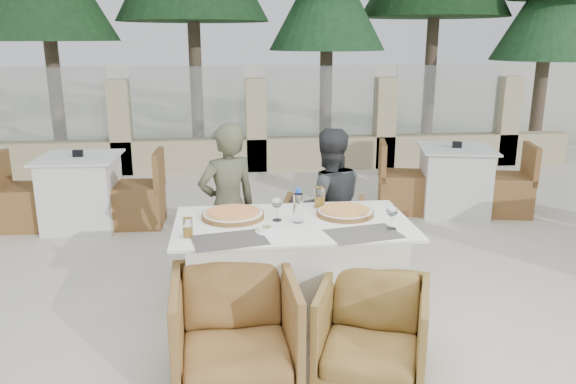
{
  "coord_description": "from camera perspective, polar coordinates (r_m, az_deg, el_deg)",
  "views": [
    {
      "loc": [
        -0.46,
        -3.68,
        1.98
      ],
      "look_at": [
        -0.03,
        0.21,
        0.9
      ],
      "focal_mm": 35.0,
      "sensor_mm": 36.0,
      "label": 1
    }
  ],
  "objects": [
    {
      "name": "ground",
      "position": [
        4.2,
        0.68,
        -12.68
      ],
      "size": [
        80.0,
        80.0,
        0.0
      ],
      "primitive_type": "plane",
      "color": "beige",
      "rests_on": "ground"
    },
    {
      "name": "sand_patch",
      "position": [
        17.79,
        -4.95,
        8.97
      ],
      "size": [
        30.0,
        16.0,
        0.01
      ],
      "primitive_type": "cube",
      "color": "beige",
      "rests_on": "ground"
    },
    {
      "name": "perimeter_wall_far",
      "position": [
        8.57,
        -3.29,
        7.47
      ],
      "size": [
        10.0,
        0.34,
        1.6
      ],
      "primitive_type": null,
      "color": "tan",
      "rests_on": "ground"
    },
    {
      "name": "pine_centre",
      "position": [
        11.07,
        4.0,
        18.06
      ],
      "size": [
        2.2,
        2.2,
        5.0
      ],
      "primitive_type": "cone",
      "color": "#214F29",
      "rests_on": "ground"
    },
    {
      "name": "pine_far_right",
      "position": [
        11.8,
        24.88,
        15.35
      ],
      "size": [
        1.98,
        1.98,
        4.5
      ],
      "primitive_type": "cone",
      "color": "#24512A",
      "rests_on": "ground"
    },
    {
      "name": "dining_table",
      "position": [
        3.95,
        0.49,
        -8.38
      ],
      "size": [
        1.6,
        0.9,
        0.77
      ],
      "primitive_type": null,
      "color": "white",
      "rests_on": "ground"
    },
    {
      "name": "placemat_near_left",
      "position": [
        3.5,
        -5.96,
        -4.88
      ],
      "size": [
        0.5,
        0.38,
        0.0
      ],
      "primitive_type": "cube",
      "rotation": [
        0.0,
        0.0,
        0.2
      ],
      "color": "#504A45",
      "rests_on": "dining_table"
    },
    {
      "name": "placemat_near_right",
      "position": [
        3.62,
        7.69,
        -4.22
      ],
      "size": [
        0.5,
        0.38,
        0.0
      ],
      "primitive_type": "cube",
      "rotation": [
        0.0,
        0.0,
        0.2
      ],
      "color": "#58544C",
      "rests_on": "dining_table"
    },
    {
      "name": "pizza_left",
      "position": [
        3.91,
        -5.6,
        -2.23
      ],
      "size": [
        0.43,
        0.43,
        0.06
      ],
      "primitive_type": "cylinder",
      "rotation": [
        0.0,
        0.0,
        -0.0
      ],
      "color": "orange",
      "rests_on": "dining_table"
    },
    {
      "name": "pizza_right",
      "position": [
        3.97,
        5.82,
        -1.98
      ],
      "size": [
        0.44,
        0.44,
        0.05
      ],
      "primitive_type": "cylinder",
      "rotation": [
        0.0,
        0.0,
        -0.11
      ],
      "color": "#CC671B",
      "rests_on": "dining_table"
    },
    {
      "name": "water_bottle",
      "position": [
        3.77,
        1.03,
        -1.38
      ],
      "size": [
        0.08,
        0.08,
        0.24
      ],
      "primitive_type": "cylinder",
      "rotation": [
        0.0,
        0.0,
        -0.25
      ],
      "color": "#C2E4FF",
      "rests_on": "dining_table"
    },
    {
      "name": "wine_glass_centre",
      "position": [
        3.82,
        -1.13,
        -1.6
      ],
      "size": [
        0.09,
        0.09,
        0.18
      ],
      "primitive_type": null,
      "rotation": [
        0.0,
        0.0,
        -0.18
      ],
      "color": "white",
      "rests_on": "dining_table"
    },
    {
      "name": "wine_glass_corner",
      "position": [
        3.7,
        10.5,
        -2.41
      ],
      "size": [
        0.08,
        0.08,
        0.18
      ],
      "primitive_type": null,
      "rotation": [
        0.0,
        0.0,
        -0.06
      ],
      "color": "white",
      "rests_on": "dining_table"
    },
    {
      "name": "beer_glass_left",
      "position": [
        3.57,
        -10.14,
        -3.56
      ],
      "size": [
        0.08,
        0.08,
        0.12
      ],
      "primitive_type": "cylinder",
      "rotation": [
        0.0,
        0.0,
        -0.38
      ],
      "color": "gold",
      "rests_on": "dining_table"
    },
    {
      "name": "beer_glass_right",
      "position": [
        4.13,
        3.24,
        -0.54
      ],
      "size": [
        0.1,
        0.1,
        0.15
      ],
      "primitive_type": "cylinder",
      "rotation": [
        0.0,
        0.0,
        -0.4
      ],
      "color": "gold",
      "rests_on": "dining_table"
    },
    {
      "name": "olive_dish",
      "position": [
        3.61,
        -2.18,
        -3.79
      ],
      "size": [
        0.14,
        0.14,
        0.04
      ],
      "primitive_type": null,
      "rotation": [
        0.0,
        0.0,
        -0.27
      ],
      "color": "white",
      "rests_on": "dining_table"
    },
    {
      "name": "armchair_far_left",
      "position": [
        4.6,
        -5.25,
        -6.21
      ],
      "size": [
        0.71,
        0.73,
        0.58
      ],
      "primitive_type": "imported",
      "rotation": [
        0.0,
        0.0,
        2.99
      ],
      "color": "olive",
      "rests_on": "ground"
    },
    {
      "name": "armchair_far_right",
      "position": [
        4.84,
        3.57,
        -4.57
      ],
      "size": [
        0.85,
        0.86,
        0.65
      ],
      "primitive_type": "imported",
      "rotation": [
        0.0,
        0.0,
        2.9
      ],
      "color": "olive",
      "rests_on": "ground"
    },
    {
      "name": "armchair_near_left",
      "position": [
        3.38,
        -5.4,
        -13.73
      ],
      "size": [
        0.75,
        0.77,
        0.67
      ],
      "primitive_type": "imported",
      "rotation": [
        0.0,
        0.0,
        0.04
      ],
      "color": "olive",
      "rests_on": "ground"
    },
    {
      "name": "armchair_near_right",
      "position": [
        3.48,
        8.54,
        -13.74
      ],
      "size": [
        0.82,
        0.83,
        0.59
      ],
      "primitive_type": "imported",
      "rotation": [
        0.0,
        0.0,
        -0.36
      ],
      "color": "olive",
      "rests_on": "ground"
    },
    {
      "name": "diner_left",
      "position": [
        4.51,
        -6.14,
        -1.54
      ],
      "size": [
        0.58,
        0.49,
        1.35
      ],
      "primitive_type": "imported",
      "rotation": [
        0.0,
        0.0,
        3.55
      ],
      "color": "#51533C",
      "rests_on": "ground"
    },
    {
      "name": "diner_right",
      "position": [
        4.58,
        4.09,
        -1.54
      ],
      "size": [
        0.66,
        0.53,
        1.29
      ],
      "primitive_type": "imported",
      "rotation": [
        0.0,
        0.0,
        3.21
      ],
      "color": "#323537",
      "rests_on": "ground"
    },
    {
      "name": "bg_table_a",
      "position": [
        6.4,
        -20.22,
        0.02
      ],
      "size": [
        1.67,
        0.87,
        0.77
      ],
      "primitive_type": null,
      "rotation": [
        0.0,
        0.0,
        -0.03
      ],
      "color": "white",
      "rests_on": "ground"
    },
    {
      "name": "bg_table_b",
      "position": [
        6.77,
        16.52,
        1.15
      ],
      "size": [
        1.78,
        1.15,
        0.77
      ],
      "primitive_type": null,
      "rotation": [
        0.0,
        0.0,
        -0.21
      ],
      "color": "silver",
      "rests_on": "ground"
    }
  ]
}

